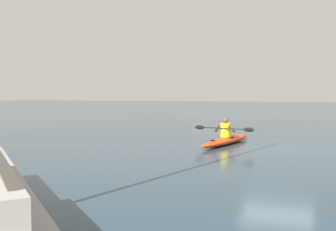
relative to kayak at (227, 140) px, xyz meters
The scene contains 3 objects.
ground_plane 1.98m from the kayak, 169.03° to the left, with size 160.00×160.00×0.00m, color #233847.
kayak is the anchor object (origin of this frame).
kayaker 0.46m from the kayak, 79.68° to the left, with size 2.36×0.63×0.74m.
Camera 1 is at (-1.34, 14.50, 1.93)m, focal length 42.39 mm.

